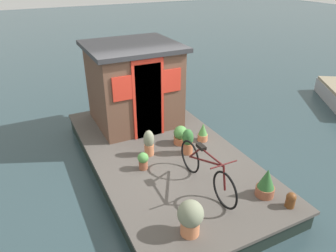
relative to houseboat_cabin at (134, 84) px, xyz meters
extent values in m
plane|color=#2D4247|center=(-1.63, 0.00, -1.37)|extent=(60.00, 60.00, 0.00)
cube|color=#4C4742|center=(-1.63, 0.00, -1.00)|extent=(5.50, 2.92, 0.06)
cube|color=black|center=(-1.63, 0.00, -1.20)|extent=(5.39, 2.86, 0.34)
cube|color=brown|center=(0.01, 0.00, -0.06)|extent=(1.74, 1.88, 1.82)
cube|color=#28282B|center=(0.01, 0.00, 0.90)|extent=(1.94, 2.08, 0.10)
cube|color=#144733|center=(-0.88, 0.00, -0.12)|extent=(0.04, 0.60, 1.70)
cube|color=red|center=(-0.88, 0.00, -0.07)|extent=(0.03, 0.72, 1.80)
cube|color=red|center=(-0.88, -0.56, 0.28)|extent=(0.03, 0.44, 0.52)
cube|color=red|center=(-0.88, 0.56, 0.28)|extent=(0.03, 0.44, 0.52)
torus|color=black|center=(-3.57, -0.15, -0.65)|extent=(0.64, 0.04, 0.64)
torus|color=black|center=(-2.47, -0.14, -0.65)|extent=(0.64, 0.04, 0.64)
cylinder|color=#4C1414|center=(-2.98, -0.15, -0.45)|extent=(1.02, 0.05, 0.44)
cylinder|color=#4C1414|center=(-3.15, -0.15, -0.26)|extent=(0.66, 0.04, 0.06)
cylinder|color=#4C1414|center=(-2.65, -0.14, -0.46)|extent=(0.38, 0.04, 0.40)
cylinder|color=#4C1414|center=(-3.53, -0.15, -0.45)|extent=(0.12, 0.04, 0.41)
cube|color=black|center=(-2.83, -0.15, -0.25)|extent=(0.20, 0.10, 0.06)
cylinder|color=#4C1414|center=(-3.48, -0.15, -0.22)|extent=(0.03, 0.50, 0.02)
cylinder|color=#935138|center=(-3.66, -0.94, -0.89)|extent=(0.32, 0.32, 0.17)
cone|color=#2D602D|center=(-3.66, -0.94, -0.62)|extent=(0.29, 0.29, 0.36)
cylinder|color=#935138|center=(-2.02, 0.62, -0.88)|extent=(0.17, 0.17, 0.18)
ellipsoid|color=#4C8942|center=(-2.02, 0.62, -0.72)|extent=(0.21, 0.21, 0.21)
cylinder|color=#C6754C|center=(-1.60, -0.98, -0.90)|extent=(0.22, 0.22, 0.15)
cone|color=#4C8942|center=(-1.60, -0.98, -0.69)|extent=(0.20, 0.20, 0.27)
cylinder|color=#B2603D|center=(-1.91, -0.42, -0.85)|extent=(0.21, 0.21, 0.24)
ellipsoid|color=#2D602D|center=(-1.91, -0.42, -0.60)|extent=(0.23, 0.23, 0.38)
cylinder|color=#C6754C|center=(-3.84, 0.64, -0.85)|extent=(0.28, 0.28, 0.23)
ellipsoid|color=gray|center=(-3.84, 0.64, -0.60)|extent=(0.38, 0.38, 0.41)
cylinder|color=#C6754C|center=(-1.60, 0.32, -0.85)|extent=(0.20, 0.20, 0.24)
ellipsoid|color=gray|center=(-1.60, 0.32, -0.60)|extent=(0.22, 0.22, 0.38)
cylinder|color=#B2603D|center=(-1.48, -0.48, -0.89)|extent=(0.30, 0.30, 0.15)
sphere|color=#4C8942|center=(-1.48, -0.48, -0.71)|extent=(0.31, 0.31, 0.31)
cylinder|color=brown|center=(-4.07, -1.11, -0.88)|extent=(0.15, 0.15, 0.19)
sphere|color=brown|center=(-4.07, -1.11, -0.78)|extent=(0.16, 0.16, 0.16)
camera|label=1|loc=(-6.72, 2.42, 2.56)|focal=33.57mm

